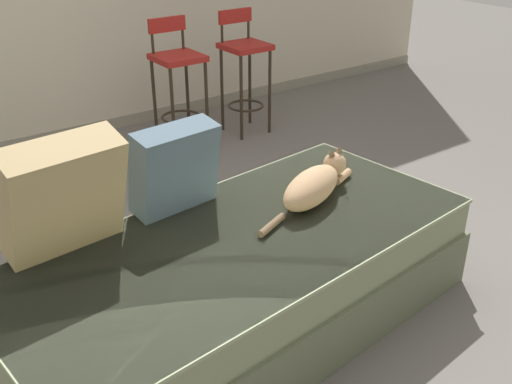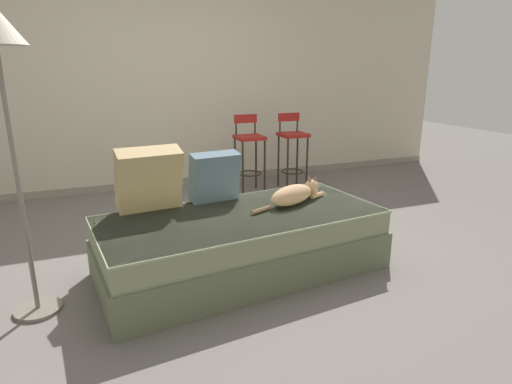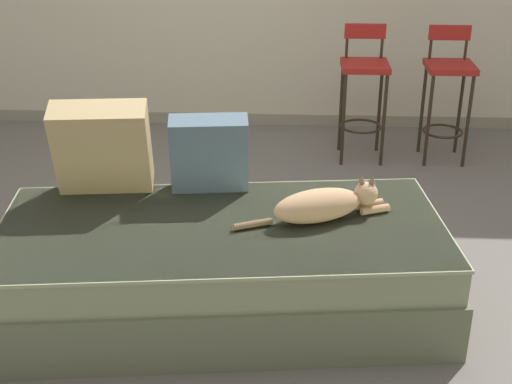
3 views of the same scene
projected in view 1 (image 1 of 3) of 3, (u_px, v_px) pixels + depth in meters
ground_plane at (195, 281)px, 2.93m from camera, size 16.00×16.00×0.00m
wall_baseboard_trim at (46, 138)px, 4.49m from camera, size 8.00×0.02×0.09m
couch at (241, 282)px, 2.53m from camera, size 2.13×1.15×0.45m
throw_pillow_corner at (62, 196)px, 2.24m from camera, size 0.48×0.33×0.48m
throw_pillow_middle at (175, 168)px, 2.56m from camera, size 0.39×0.23×0.39m
cat at (315, 185)px, 2.69m from camera, size 0.72×0.34×0.19m
bar_stool_near_window at (178, 74)px, 4.22m from camera, size 0.32×0.32×0.93m
bar_stool_by_doorway at (244, 62)px, 4.52m from camera, size 0.32×0.32×0.92m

